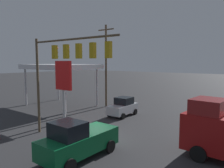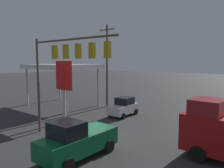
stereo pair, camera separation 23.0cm
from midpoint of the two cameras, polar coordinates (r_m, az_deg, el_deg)
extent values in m
plane|color=#2D2D30|center=(17.41, -4.53, -13.66)|extent=(200.00, 200.00, 0.00)
cylinder|color=brown|center=(18.78, -19.09, -0.56)|extent=(0.20, 0.20, 7.64)
cylinder|color=brown|center=(15.51, -11.06, 11.40)|extent=(8.13, 0.14, 0.14)
cube|color=#B79314|center=(16.84, -15.12, 8.06)|extent=(0.36, 0.28, 1.00)
sphere|color=#FF4141|center=(16.97, -14.64, 9.06)|extent=(0.22, 0.22, 0.22)
sphere|color=#392305|center=(16.95, -14.62, 8.05)|extent=(0.22, 0.22, 0.22)
sphere|color=black|center=(16.94, -14.59, 7.04)|extent=(0.22, 0.22, 0.22)
cube|color=#B79314|center=(15.85, -12.30, 8.27)|extent=(0.36, 0.28, 1.00)
sphere|color=#FF4141|center=(15.99, -11.82, 9.34)|extent=(0.22, 0.22, 0.22)
sphere|color=#392305|center=(15.97, -11.79, 8.27)|extent=(0.22, 0.22, 0.22)
sphere|color=black|center=(15.96, -11.77, 7.19)|extent=(0.22, 0.22, 0.22)
cube|color=#B79314|center=(14.91, -9.12, 8.50)|extent=(0.36, 0.28, 1.00)
sphere|color=#FF4141|center=(15.05, -8.62, 9.62)|extent=(0.22, 0.22, 0.22)
sphere|color=#392305|center=(15.03, -8.60, 8.48)|extent=(0.22, 0.22, 0.22)
sphere|color=black|center=(15.02, -8.59, 7.34)|extent=(0.22, 0.22, 0.22)
cube|color=#B79314|center=(14.01, -5.52, 8.72)|extent=(0.36, 0.28, 1.00)
sphere|color=#FF4141|center=(14.17, -5.01, 9.91)|extent=(0.22, 0.22, 0.22)
sphere|color=#392305|center=(14.15, -5.00, 8.70)|extent=(0.22, 0.22, 0.22)
sphere|color=black|center=(14.14, -4.99, 7.48)|extent=(0.22, 0.22, 0.22)
cube|color=#B79314|center=(13.18, -1.44, 8.93)|extent=(0.36, 0.28, 1.00)
sphere|color=#FF4141|center=(13.34, -0.93, 10.18)|extent=(0.22, 0.22, 0.22)
sphere|color=#392305|center=(13.32, -0.93, 8.90)|extent=(0.22, 0.22, 0.22)
sphere|color=black|center=(13.31, -0.93, 7.61)|extent=(0.22, 0.22, 0.22)
cylinder|color=brown|center=(27.99, -1.81, 4.62)|extent=(0.26, 0.26, 10.43)
cube|color=brown|center=(28.27, -1.84, 14.02)|extent=(2.40, 0.14, 0.14)
cube|color=silver|center=(29.36, -13.53, 4.42)|extent=(9.09, 6.56, 0.60)
cube|color=red|center=(31.54, -8.85, 4.60)|extent=(9.09, 0.06, 0.36)
cylinder|color=#B7B7BC|center=(28.54, -4.20, -0.97)|extent=(0.24, 0.24, 4.86)
cylinder|color=#B7B7BC|center=(34.28, -14.08, 0.01)|extent=(0.24, 0.24, 4.86)
cylinder|color=#B7B7BC|center=(24.84, -12.47, -2.11)|extent=(0.24, 0.24, 4.86)
cylinder|color=#B7B7BC|center=(31.26, -21.81, -0.78)|extent=(0.24, 0.24, 4.86)
cylinder|color=#B7B7BC|center=(21.30, -12.80, -2.02)|extent=(0.24, 0.24, 5.89)
cube|color=red|center=(21.15, -12.90, 2.19)|extent=(2.07, 0.24, 2.75)
cube|color=black|center=(21.23, -12.63, 2.21)|extent=(1.45, 0.04, 0.96)
cube|color=#0C592D|center=(13.82, -8.90, -14.80)|extent=(2.03, 5.21, 1.10)
cube|color=black|center=(12.93, -11.94, -11.63)|extent=(1.85, 1.61, 0.90)
cylinder|color=black|center=(12.30, -11.51, -20.34)|extent=(0.22, 0.80, 0.80)
cylinder|color=black|center=(13.79, -17.30, -17.51)|extent=(0.22, 0.80, 0.80)
cylinder|color=black|center=(14.52, -0.91, -16.01)|extent=(0.22, 0.80, 0.80)
cylinder|color=black|center=(15.80, -6.87, -14.21)|extent=(0.22, 0.80, 0.80)
cube|color=silver|center=(23.73, 2.48, -6.44)|extent=(1.79, 3.84, 0.90)
cube|color=black|center=(23.82, 2.89, -4.37)|extent=(1.61, 1.74, 0.76)
cylinder|color=black|center=(22.36, 2.58, -8.39)|extent=(0.24, 0.63, 0.62)
cylinder|color=black|center=(23.34, -1.02, -7.78)|extent=(0.24, 0.63, 0.62)
cylinder|color=black|center=(24.40, 5.81, -7.21)|extent=(0.24, 0.63, 0.62)
cylinder|color=black|center=(25.30, 2.39, -6.71)|extent=(0.24, 0.63, 0.62)
cube|color=maroon|center=(14.42, 23.55, -5.34)|extent=(1.94, 2.23, 0.90)
cylinder|color=black|center=(14.14, 21.12, -16.69)|extent=(0.97, 0.28, 0.96)
cylinder|color=black|center=(16.22, 24.10, -13.85)|extent=(0.97, 0.28, 0.96)
camera|label=1|loc=(0.12, -90.37, -0.04)|focal=35.00mm
camera|label=2|loc=(0.12, 89.63, 0.04)|focal=35.00mm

